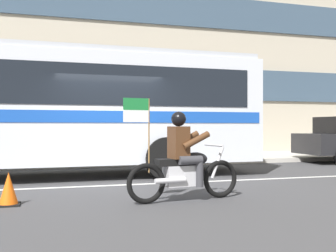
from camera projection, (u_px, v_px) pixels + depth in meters
ground_plane at (111, 182)px, 9.33m from camera, size 60.00×60.00×0.00m
sidewalk_curb at (91, 160)px, 14.24m from camera, size 28.00×3.80×0.15m
lane_center_stripe at (115, 185)px, 8.76m from camera, size 26.60×0.14×0.01m
office_building_facade at (86, 48)px, 16.43m from camera, size 28.00×0.89×9.05m
transit_bus at (29, 103)px, 9.96m from camera, size 11.81×2.78×3.22m
motorcycle_with_rider at (184, 163)px, 6.95m from camera, size 2.18×0.69×1.78m
traffic_cone at (9, 190)px, 6.54m from camera, size 0.36×0.36×0.55m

